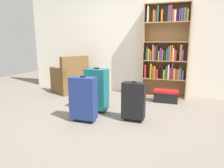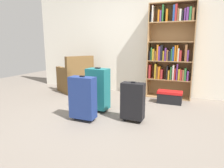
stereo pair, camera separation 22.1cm
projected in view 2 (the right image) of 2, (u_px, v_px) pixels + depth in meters
name	position (u px, v px, depth m)	size (l,w,h in m)	color
ground_plane	(106.00, 121.00, 3.09)	(9.95, 9.95, 0.00)	slate
back_wall	(141.00, 39.00, 4.68)	(5.69, 0.10, 2.60)	silver
bookshelf	(171.00, 50.00, 4.27)	(0.96, 0.31, 2.02)	#A87F51
armchair	(76.00, 79.00, 4.97)	(0.96, 0.96, 0.90)	brown
mug	(91.00, 93.00, 4.68)	(0.12, 0.08, 0.10)	#1959A5
storage_box	(170.00, 97.00, 4.02)	(0.48, 0.25, 0.25)	black
suitcase_black	(133.00, 101.00, 3.03)	(0.35, 0.19, 0.63)	black
suitcase_teal	(98.00, 89.00, 3.50)	(0.38, 0.27, 0.79)	#19666B
suitcase_navy_blue	(83.00, 98.00, 3.06)	(0.40, 0.20, 0.72)	navy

